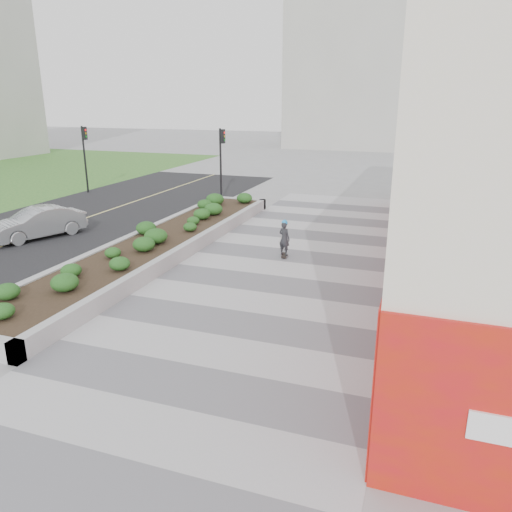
{
  "coord_description": "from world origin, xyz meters",
  "views": [
    {
      "loc": [
        4.48,
        -9.69,
        5.86
      ],
      "look_at": [
        -0.5,
        4.45,
        1.1
      ],
      "focal_mm": 35.0,
      "sensor_mm": 36.0,
      "label": 1
    }
  ],
  "objects_px": {
    "traffic_signal_far": "(85,149)",
    "car_silver": "(38,223)",
    "skateboarder": "(284,238)",
    "planter": "(159,241)",
    "traffic_signal_near": "(222,154)"
  },
  "relations": [
    {
      "from": "traffic_signal_far",
      "to": "car_silver",
      "type": "bearing_deg",
      "value": -63.71
    },
    {
      "from": "skateboarder",
      "to": "car_silver",
      "type": "distance_m",
      "value": 10.97
    },
    {
      "from": "planter",
      "to": "skateboarder",
      "type": "bearing_deg",
      "value": 11.37
    },
    {
      "from": "traffic_signal_near",
      "to": "traffic_signal_far",
      "type": "xyz_separation_m",
      "value": [
        -9.2,
        -0.5,
        0.0
      ]
    },
    {
      "from": "skateboarder",
      "to": "car_silver",
      "type": "xyz_separation_m",
      "value": [
        -10.93,
        -0.91,
        -0.08
      ]
    },
    {
      "from": "planter",
      "to": "skateboarder",
      "type": "height_order",
      "value": "skateboarder"
    },
    {
      "from": "traffic_signal_near",
      "to": "car_silver",
      "type": "xyz_separation_m",
      "value": [
        -4.3,
        -10.43,
        -2.1
      ]
    },
    {
      "from": "traffic_signal_near",
      "to": "skateboarder",
      "type": "bearing_deg",
      "value": -55.12
    },
    {
      "from": "traffic_signal_far",
      "to": "car_silver",
      "type": "relative_size",
      "value": 1.04
    },
    {
      "from": "traffic_signal_near",
      "to": "traffic_signal_far",
      "type": "height_order",
      "value": "same"
    },
    {
      "from": "traffic_signal_near",
      "to": "skateboarder",
      "type": "xyz_separation_m",
      "value": [
        6.63,
        -9.51,
        -2.01
      ]
    },
    {
      "from": "planter",
      "to": "car_silver",
      "type": "xyz_separation_m",
      "value": [
        -6.02,
        0.07,
        0.24
      ]
    },
    {
      "from": "planter",
      "to": "traffic_signal_far",
      "type": "distance_m",
      "value": 15.0
    },
    {
      "from": "traffic_signal_near",
      "to": "planter",
      "type": "bearing_deg",
      "value": -80.65
    },
    {
      "from": "traffic_signal_near",
      "to": "car_silver",
      "type": "relative_size",
      "value": 1.04
    }
  ]
}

